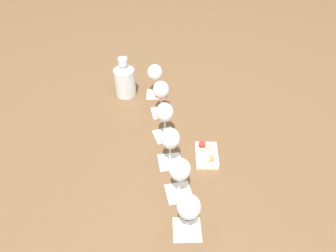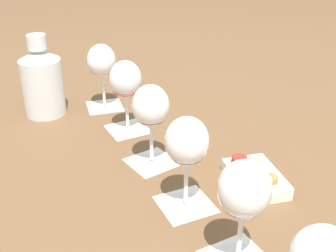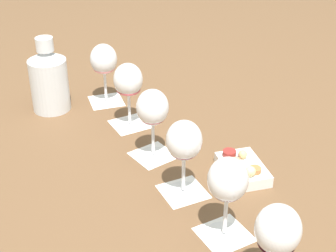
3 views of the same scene
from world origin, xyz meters
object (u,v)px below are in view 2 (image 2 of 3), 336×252
at_px(wine_glass_2, 151,110).
at_px(snack_dish, 255,177).
at_px(wine_glass_4, 244,195).
at_px(ceramic_vase, 42,81).
at_px(wine_glass_3, 187,146).
at_px(wine_glass_1, 126,83).
at_px(wine_glass_0, 102,64).

distance_m(wine_glass_2, snack_dish, 0.24).
distance_m(wine_glass_4, ceramic_vase, 0.69).
distance_m(wine_glass_2, wine_glass_3, 0.16).
bearing_deg(wine_glass_1, ceramic_vase, -178.59).
height_order(wine_glass_0, snack_dish, wine_glass_0).
bearing_deg(wine_glass_2, wine_glass_4, -39.39).
bearing_deg(wine_glass_2, wine_glass_0, 140.02).
xyz_separation_m(wine_glass_1, snack_dish, (0.34, -0.10, -0.11)).
xyz_separation_m(wine_glass_4, snack_dish, (-0.03, 0.21, -0.11)).
height_order(wine_glass_2, ceramic_vase, ceramic_vase).
height_order(ceramic_vase, snack_dish, ceramic_vase).
bearing_deg(wine_glass_0, wine_glass_4, -39.69).
bearing_deg(wine_glass_4, ceramic_vase, 153.18).
xyz_separation_m(wine_glass_3, wine_glass_4, (0.13, -0.10, 0.00)).
height_order(wine_glass_2, wine_glass_3, same).
bearing_deg(wine_glass_3, wine_glass_2, 138.77).
height_order(wine_glass_3, ceramic_vase, ceramic_vase).
relative_size(wine_glass_2, snack_dish, 1.09).
height_order(wine_glass_0, wine_glass_2, same).
height_order(wine_glass_1, wine_glass_4, same).
bearing_deg(wine_glass_1, wine_glass_0, 143.10).
distance_m(wine_glass_1, ceramic_vase, 0.25).
xyz_separation_m(wine_glass_2, wine_glass_3, (0.12, -0.11, 0.00)).
xyz_separation_m(wine_glass_0, snack_dish, (0.47, -0.20, -0.11)).
bearing_deg(snack_dish, wine_glass_3, -130.34).
distance_m(wine_glass_3, wine_glass_4, 0.16).
xyz_separation_m(wine_glass_1, ceramic_vase, (-0.24, -0.01, -0.03)).
distance_m(wine_glass_0, snack_dish, 0.52).
relative_size(wine_glass_2, wine_glass_3, 1.00).
xyz_separation_m(wine_glass_3, snack_dish, (0.10, 0.12, -0.11)).
distance_m(wine_glass_2, ceramic_vase, 0.38).
height_order(wine_glass_0, wine_glass_4, same).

